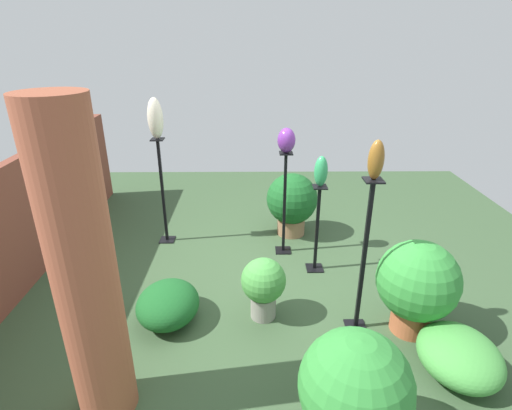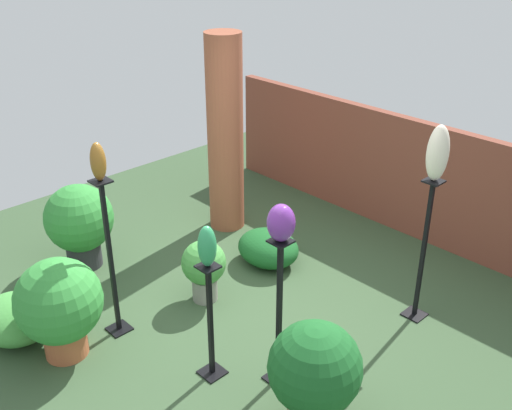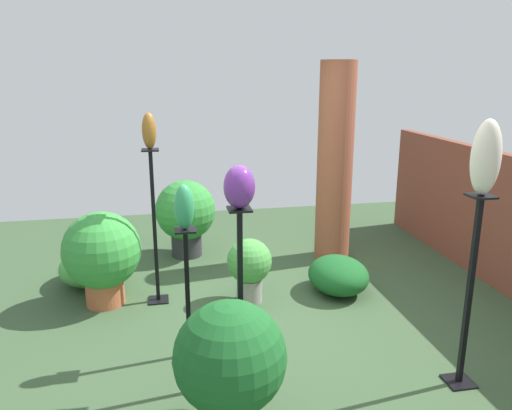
{
  "view_description": "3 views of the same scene",
  "coord_description": "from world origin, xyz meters",
  "px_view_note": "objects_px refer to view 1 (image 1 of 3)",
  "views": [
    {
      "loc": [
        -3.91,
        0.15,
        2.66
      ],
      "look_at": [
        0.19,
        0.11,
        0.89
      ],
      "focal_mm": 28.0,
      "sensor_mm": 36.0,
      "label": 1
    },
    {
      "loc": [
        3.36,
        -3.08,
        3.58
      ],
      "look_at": [
        -0.23,
        0.39,
        1.08
      ],
      "focal_mm": 42.0,
      "sensor_mm": 36.0,
      "label": 2
    },
    {
      "loc": [
        3.92,
        -0.76,
        2.25
      ],
      "look_at": [
        -0.13,
        0.01,
        1.13
      ],
      "focal_mm": 35.0,
      "sensor_mm": 36.0,
      "label": 3
    }
  ],
  "objects_px": {
    "art_vase_violet": "(286,140)",
    "pedestal_jade": "(317,233)",
    "brick_pillar": "(85,275)",
    "potted_plant_mid_right": "(417,283)",
    "art_vase_ivory": "(155,118)",
    "art_vase_jade": "(321,171)",
    "pedestal_bronze": "(363,265)",
    "art_vase_bronze": "(376,160)",
    "pedestal_violet": "(284,208)",
    "potted_plant_walkway_edge": "(355,391)",
    "potted_plant_front_right": "(263,284)",
    "potted_plant_mid_left": "(292,201)",
    "pedestal_ivory": "(163,196)"
  },
  "relations": [
    {
      "from": "potted_plant_walkway_edge",
      "to": "potted_plant_mid_left",
      "type": "bearing_deg",
      "value": 1.78
    },
    {
      "from": "pedestal_ivory",
      "to": "art_vase_violet",
      "type": "height_order",
      "value": "art_vase_violet"
    },
    {
      "from": "pedestal_jade",
      "to": "potted_plant_mid_right",
      "type": "bearing_deg",
      "value": -145.12
    },
    {
      "from": "art_vase_bronze",
      "to": "potted_plant_front_right",
      "type": "distance_m",
      "value": 1.61
    },
    {
      "from": "pedestal_ivory",
      "to": "art_vase_violet",
      "type": "relative_size",
      "value": 4.86
    },
    {
      "from": "pedestal_ivory",
      "to": "pedestal_bronze",
      "type": "height_order",
      "value": "pedestal_bronze"
    },
    {
      "from": "potted_plant_front_right",
      "to": "potted_plant_mid_left",
      "type": "relative_size",
      "value": 0.73
    },
    {
      "from": "potted_plant_walkway_edge",
      "to": "brick_pillar",
      "type": "bearing_deg",
      "value": 77.74
    },
    {
      "from": "pedestal_violet",
      "to": "potted_plant_walkway_edge",
      "type": "bearing_deg",
      "value": -174.82
    },
    {
      "from": "brick_pillar",
      "to": "potted_plant_walkway_edge",
      "type": "bearing_deg",
      "value": -102.26
    },
    {
      "from": "potted_plant_front_right",
      "to": "brick_pillar",
      "type": "bearing_deg",
      "value": 130.42
    },
    {
      "from": "art_vase_jade",
      "to": "potted_plant_walkway_edge",
      "type": "distance_m",
      "value": 2.42
    },
    {
      "from": "art_vase_jade",
      "to": "potted_plant_walkway_edge",
      "type": "xyz_separation_m",
      "value": [
        -2.31,
        0.11,
        -0.71
      ]
    },
    {
      "from": "pedestal_ivory",
      "to": "potted_plant_walkway_edge",
      "type": "distance_m",
      "value": 3.57
    },
    {
      "from": "pedestal_violet",
      "to": "potted_plant_mid_right",
      "type": "distance_m",
      "value": 1.9
    },
    {
      "from": "potted_plant_front_right",
      "to": "pedestal_bronze",
      "type": "bearing_deg",
      "value": -101.23
    },
    {
      "from": "pedestal_jade",
      "to": "art_vase_ivory",
      "type": "distance_m",
      "value": 2.41
    },
    {
      "from": "potted_plant_mid_left",
      "to": "art_vase_violet",
      "type": "bearing_deg",
      "value": 163.91
    },
    {
      "from": "art_vase_violet",
      "to": "art_vase_ivory",
      "type": "xyz_separation_m",
      "value": [
        0.31,
        1.59,
        0.2
      ]
    },
    {
      "from": "pedestal_jade",
      "to": "potted_plant_mid_right",
      "type": "relative_size",
      "value": 1.15
    },
    {
      "from": "pedestal_bronze",
      "to": "potted_plant_mid_left",
      "type": "relative_size",
      "value": 1.72
    },
    {
      "from": "pedestal_bronze",
      "to": "art_vase_bronze",
      "type": "relative_size",
      "value": 4.58
    },
    {
      "from": "pedestal_ivory",
      "to": "potted_plant_walkway_edge",
      "type": "height_order",
      "value": "pedestal_ivory"
    },
    {
      "from": "art_vase_ivory",
      "to": "potted_plant_walkway_edge",
      "type": "xyz_separation_m",
      "value": [
        -3.06,
        -1.84,
        -1.15
      ]
    },
    {
      "from": "art_vase_violet",
      "to": "pedestal_jade",
      "type": "bearing_deg",
      "value": -140.97
    },
    {
      "from": "potted_plant_mid_left",
      "to": "pedestal_ivory",
      "type": "bearing_deg",
      "value": 96.48
    },
    {
      "from": "pedestal_jade",
      "to": "potted_plant_front_right",
      "type": "xyz_separation_m",
      "value": [
        -0.88,
        0.65,
        -0.11
      ]
    },
    {
      "from": "pedestal_violet",
      "to": "pedestal_ivory",
      "type": "bearing_deg",
      "value": 78.9
    },
    {
      "from": "pedestal_violet",
      "to": "art_vase_ivory",
      "type": "xyz_separation_m",
      "value": [
        0.31,
        1.59,
        1.07
      ]
    },
    {
      "from": "art_vase_ivory",
      "to": "potted_plant_walkway_edge",
      "type": "bearing_deg",
      "value": -148.92
    },
    {
      "from": "art_vase_ivory",
      "to": "pedestal_violet",
      "type": "bearing_deg",
      "value": -101.1
    },
    {
      "from": "brick_pillar",
      "to": "pedestal_violet",
      "type": "bearing_deg",
      "value": -32.79
    },
    {
      "from": "potted_plant_front_right",
      "to": "potted_plant_mid_right",
      "type": "bearing_deg",
      "value": -98.58
    },
    {
      "from": "art_vase_ivory",
      "to": "art_vase_violet",
      "type": "bearing_deg",
      "value": -101.1
    },
    {
      "from": "art_vase_ivory",
      "to": "art_vase_bronze",
      "type": "relative_size",
      "value": 1.51
    },
    {
      "from": "potted_plant_mid_right",
      "to": "art_vase_jade",
      "type": "bearing_deg",
      "value": 34.88
    },
    {
      "from": "pedestal_violet",
      "to": "art_vase_violet",
      "type": "distance_m",
      "value": 0.88
    },
    {
      "from": "art_vase_violet",
      "to": "art_vase_ivory",
      "type": "relative_size",
      "value": 0.58
    },
    {
      "from": "art_vase_violet",
      "to": "art_vase_jade",
      "type": "xyz_separation_m",
      "value": [
        -0.44,
        -0.35,
        -0.24
      ]
    },
    {
      "from": "brick_pillar",
      "to": "pedestal_jade",
      "type": "bearing_deg",
      "value": -44.26
    },
    {
      "from": "art_vase_bronze",
      "to": "potted_plant_front_right",
      "type": "relative_size",
      "value": 0.52
    },
    {
      "from": "brick_pillar",
      "to": "pedestal_violet",
      "type": "height_order",
      "value": "brick_pillar"
    },
    {
      "from": "art_vase_violet",
      "to": "pedestal_bronze",
      "type": "bearing_deg",
      "value": -158.03
    },
    {
      "from": "potted_plant_front_right",
      "to": "art_vase_violet",
      "type": "bearing_deg",
      "value": -12.76
    },
    {
      "from": "art_vase_violet",
      "to": "potted_plant_mid_left",
      "type": "height_order",
      "value": "art_vase_violet"
    },
    {
      "from": "pedestal_bronze",
      "to": "art_vase_violet",
      "type": "bearing_deg",
      "value": 21.97
    },
    {
      "from": "potted_plant_front_right",
      "to": "pedestal_ivory",
      "type": "bearing_deg",
      "value": 38.42
    },
    {
      "from": "art_vase_jade",
      "to": "potted_plant_front_right",
      "type": "bearing_deg",
      "value": 143.53
    },
    {
      "from": "art_vase_violet",
      "to": "potted_plant_mid_left",
      "type": "distance_m",
      "value": 1.13
    },
    {
      "from": "brick_pillar",
      "to": "potted_plant_mid_right",
      "type": "relative_size",
      "value": 2.51
    }
  ]
}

